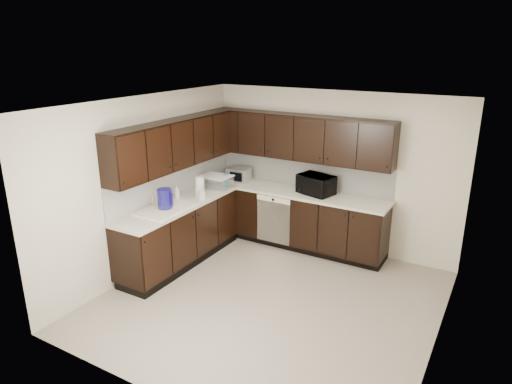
# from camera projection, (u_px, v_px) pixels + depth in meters

# --- Properties ---
(floor) EXTENTS (4.00, 4.00, 0.00)m
(floor) POSITION_uv_depth(u_px,v_px,m) (270.00, 300.00, 5.88)
(floor) COLOR gray
(floor) RESTS_ON ground
(ceiling) EXTENTS (4.00, 4.00, 0.00)m
(ceiling) POSITION_uv_depth(u_px,v_px,m) (272.00, 105.00, 5.10)
(ceiling) COLOR white
(ceiling) RESTS_ON wall_back
(wall_back) EXTENTS (4.00, 0.02, 2.50)m
(wall_back) POSITION_uv_depth(u_px,v_px,m) (331.00, 171.00, 7.14)
(wall_back) COLOR beige
(wall_back) RESTS_ON floor
(wall_left) EXTENTS (0.02, 4.00, 2.50)m
(wall_left) POSITION_uv_depth(u_px,v_px,m) (146.00, 185.00, 6.44)
(wall_left) COLOR beige
(wall_left) RESTS_ON floor
(wall_right) EXTENTS (0.02, 4.00, 2.50)m
(wall_right) POSITION_uv_depth(u_px,v_px,m) (447.00, 244.00, 4.54)
(wall_right) COLOR beige
(wall_right) RESTS_ON floor
(wall_front) EXTENTS (4.00, 0.02, 2.50)m
(wall_front) POSITION_uv_depth(u_px,v_px,m) (158.00, 281.00, 3.85)
(wall_front) COLOR beige
(wall_front) RESTS_ON floor
(lower_cabinets) EXTENTS (3.00, 2.80, 0.90)m
(lower_cabinets) POSITION_uv_depth(u_px,v_px,m) (247.00, 227.00, 7.14)
(lower_cabinets) COLOR black
(lower_cabinets) RESTS_ON floor
(countertop) EXTENTS (3.03, 2.83, 0.04)m
(countertop) POSITION_uv_depth(u_px,v_px,m) (247.00, 197.00, 6.99)
(countertop) COLOR beige
(countertop) RESTS_ON lower_cabinets
(backsplash) EXTENTS (3.00, 2.80, 0.48)m
(backsplash) POSITION_uv_depth(u_px,v_px,m) (242.00, 175.00, 7.18)
(backsplash) COLOR silver
(backsplash) RESTS_ON countertop
(upper_cabinets) EXTENTS (3.00, 2.80, 0.70)m
(upper_cabinets) POSITION_uv_depth(u_px,v_px,m) (244.00, 140.00, 6.84)
(upper_cabinets) COLOR black
(upper_cabinets) RESTS_ON wall_back
(dishwasher) EXTENTS (0.58, 0.04, 0.78)m
(dishwasher) POSITION_uv_depth(u_px,v_px,m) (273.00, 217.00, 7.20)
(dishwasher) COLOR #EFE2C3
(dishwasher) RESTS_ON lower_cabinets
(sink) EXTENTS (0.54, 0.82, 0.42)m
(sink) POSITION_uv_depth(u_px,v_px,m) (165.00, 214.00, 6.40)
(sink) COLOR #EFE2C3
(sink) RESTS_ON countertop
(microwave) EXTENTS (0.61, 0.49, 0.30)m
(microwave) POSITION_uv_depth(u_px,v_px,m) (316.00, 185.00, 7.01)
(microwave) COLOR black
(microwave) RESTS_ON countertop
(soap_bottle_a) EXTENTS (0.12, 0.12, 0.20)m
(soap_bottle_a) POSITION_uv_depth(u_px,v_px,m) (201.00, 194.00, 6.74)
(soap_bottle_a) COLOR gray
(soap_bottle_a) RESTS_ON countertop
(soap_bottle_b) EXTENTS (0.10, 0.10, 0.21)m
(soap_bottle_b) POSITION_uv_depth(u_px,v_px,m) (177.00, 192.00, 6.80)
(soap_bottle_b) COLOR gray
(soap_bottle_b) RESTS_ON countertop
(toaster_oven) EXTENTS (0.40, 0.32, 0.23)m
(toaster_oven) POSITION_uv_depth(u_px,v_px,m) (239.00, 174.00, 7.67)
(toaster_oven) COLOR #B6B6B8
(toaster_oven) RESTS_ON countertop
(storage_bin) EXTENTS (0.52, 0.42, 0.19)m
(storage_bin) POSITION_uv_depth(u_px,v_px,m) (216.00, 182.00, 7.35)
(storage_bin) COLOR silver
(storage_bin) RESTS_ON countertop
(blue_pitcher) EXTENTS (0.24, 0.24, 0.30)m
(blue_pitcher) POSITION_uv_depth(u_px,v_px,m) (165.00, 199.00, 6.34)
(blue_pitcher) COLOR navy
(blue_pitcher) RESTS_ON countertop
(teal_tumbler) EXTENTS (0.10, 0.10, 0.19)m
(teal_tumbler) POSITION_uv_depth(u_px,v_px,m) (226.00, 180.00, 7.41)
(teal_tumbler) COLOR #0D8E91
(teal_tumbler) RESTS_ON countertop
(paper_towel_roll) EXTENTS (0.16, 0.16, 0.30)m
(paper_towel_roll) POSITION_uv_depth(u_px,v_px,m) (200.00, 187.00, 6.89)
(paper_towel_roll) COLOR silver
(paper_towel_roll) RESTS_ON countertop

